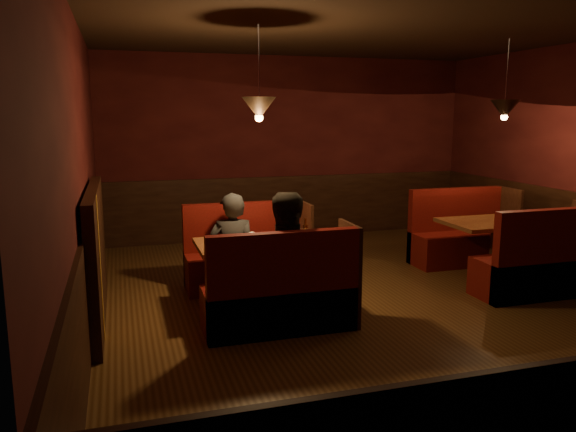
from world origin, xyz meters
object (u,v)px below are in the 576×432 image
object	(u,v)px
second_bench_near	(541,268)
diner_b	(292,241)
main_table	(262,256)
second_bench_far	(461,239)
main_bench_near	(283,299)
second_table	(496,235)
main_bench_far	(248,260)
diner_a	(232,228)

from	to	relation	value
second_bench_near	diner_b	distance (m)	2.92
second_bench_near	diner_b	xyz separation A→B (m)	(-2.88, 0.00, 0.49)
main_table	second_bench_far	xyz separation A→B (m)	(3.03, 0.95, -0.22)
main_bench_near	main_table	bearing A→B (deg)	91.19
main_table	second_table	world-z (taller)	main_table
main_bench_near	second_bench_near	bearing A→B (deg)	3.10
second_bench_near	main_bench_far	bearing A→B (deg)	156.48
main_table	diner_b	size ratio (longest dim) A/B	0.80
second_table	second_bench_near	xyz separation A→B (m)	(0.03, -0.76, -0.21)
main_table	second_table	distance (m)	3.01
main_bench_far	diner_b	distance (m)	1.41
second_table	diner_a	bearing A→B (deg)	173.56
main_table	diner_a	world-z (taller)	diner_a
second_bench_far	main_bench_near	bearing A→B (deg)	-150.80
second_bench_near	diner_a	bearing A→B (deg)	160.84
second_bench_near	diner_a	world-z (taller)	diner_a
main_table	main_bench_near	world-z (taller)	main_bench_near
main_bench_near	diner_b	bearing A→B (deg)	50.29
diner_a	diner_b	size ratio (longest dim) A/B	0.92
diner_a	second_bench_far	bearing A→B (deg)	-164.11
second_bench_far	second_bench_near	xyz separation A→B (m)	(0.00, -1.52, 0.00)
second_table	second_bench_near	world-z (taller)	second_bench_near
main_table	diner_a	size ratio (longest dim) A/B	0.87
main_table	main_bench_near	xyz separation A→B (m)	(0.02, -0.74, -0.23)
main_bench_far	second_table	xyz separation A→B (m)	(2.99, -0.55, 0.22)
main_bench_near	diner_a	distance (m)	1.38
second_table	main_table	bearing A→B (deg)	-176.45
diner_a	diner_b	bearing A→B (deg)	116.32
main_bench_far	main_bench_near	size ratio (longest dim) A/B	1.00
main_bench_near	main_bench_far	bearing A→B (deg)	90.00
second_table	second_bench_far	size ratio (longest dim) A/B	0.90
second_bench_far	second_bench_near	distance (m)	1.52
main_bench_far	second_table	bearing A→B (deg)	-10.46
second_bench_far	diner_b	bearing A→B (deg)	-152.17
second_bench_near	second_bench_far	bearing A→B (deg)	90.00
main_table	diner_b	world-z (taller)	diner_b
main_bench_far	main_table	bearing A→B (deg)	-91.19
main_table	diner_a	bearing A→B (deg)	110.05
second_table	diner_b	size ratio (longest dim) A/B	0.78
main_table	main_bench_far	bearing A→B (deg)	88.81
main_bench_far	second_bench_far	distance (m)	3.03
second_bench_far	diner_a	xyz separation A→B (m)	(-3.23, -0.40, 0.43)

